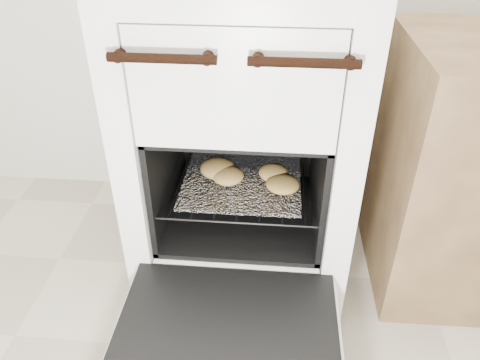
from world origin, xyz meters
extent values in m
cube|color=white|center=(0.01, 1.15, 0.50)|extent=(0.65, 0.70, 1.00)
cylinder|color=black|center=(-0.14, 0.78, 0.87)|extent=(0.24, 0.02, 0.02)
cylinder|color=black|center=(0.17, 0.78, 0.87)|extent=(0.24, 0.02, 0.02)
cube|color=black|center=(0.01, 0.58, 0.23)|extent=(0.57, 0.44, 0.03)
cube|color=white|center=(0.01, 0.58, 0.21)|extent=(0.59, 0.46, 0.02)
cylinder|color=black|center=(-0.22, 1.06, 0.38)|extent=(0.01, 0.46, 0.01)
cylinder|color=black|center=(0.25, 1.06, 0.38)|extent=(0.01, 0.46, 0.01)
cylinder|color=black|center=(0.01, 0.85, 0.38)|extent=(0.47, 0.01, 0.01)
cylinder|color=black|center=(0.01, 1.28, 0.38)|extent=(0.47, 0.01, 0.01)
cylinder|color=black|center=(-0.18, 1.06, 0.38)|extent=(0.01, 0.44, 0.01)
cylinder|color=black|center=(-0.12, 1.06, 0.38)|extent=(0.01, 0.44, 0.01)
cylinder|color=black|center=(-0.05, 1.06, 0.38)|extent=(0.01, 0.44, 0.01)
cylinder|color=black|center=(0.01, 1.06, 0.38)|extent=(0.01, 0.44, 0.01)
cylinder|color=black|center=(0.08, 1.06, 0.38)|extent=(0.01, 0.44, 0.01)
cylinder|color=black|center=(0.15, 1.06, 0.38)|extent=(0.01, 0.44, 0.01)
cylinder|color=black|center=(0.21, 1.06, 0.38)|extent=(0.01, 0.44, 0.01)
cube|color=white|center=(0.01, 1.04, 0.38)|extent=(0.37, 0.33, 0.01)
ellipsoid|color=tan|center=(-0.06, 1.07, 0.41)|extent=(0.16, 0.16, 0.05)
ellipsoid|color=tan|center=(0.14, 1.01, 0.41)|extent=(0.14, 0.14, 0.04)
ellipsoid|color=tan|center=(0.11, 1.07, 0.41)|extent=(0.11, 0.11, 0.05)
ellipsoid|color=tan|center=(-0.03, 1.04, 0.41)|extent=(0.14, 0.14, 0.05)
ellipsoid|color=tan|center=(-0.05, 1.06, 0.41)|extent=(0.11, 0.11, 0.05)
camera|label=1|loc=(0.12, -0.18, 1.22)|focal=35.00mm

